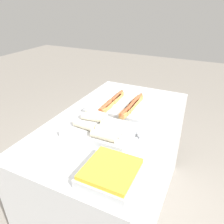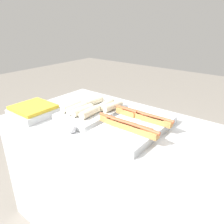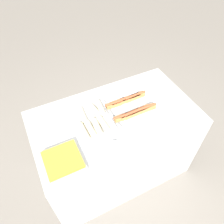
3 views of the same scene
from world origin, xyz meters
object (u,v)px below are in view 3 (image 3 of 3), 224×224
tray_hotdogs (130,109)px  serving_spoon_near (113,144)px  tray_side_front (63,161)px  tray_wraps (93,122)px

tray_hotdogs → serving_spoon_near: bearing=-139.5°
tray_hotdogs → tray_side_front: tray_hotdogs is taller
serving_spoon_near → tray_wraps: bearing=103.4°
tray_wraps → tray_side_front: tray_wraps is taller
tray_hotdogs → serving_spoon_near: 0.40m
tray_wraps → tray_side_front: 0.42m
tray_wraps → tray_side_front: bearing=-144.8°
tray_side_front → serving_spoon_near: bearing=-2.1°
tray_wraps → tray_hotdogs: bearing=0.2°
tray_hotdogs → tray_wraps: bearing=-179.8°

